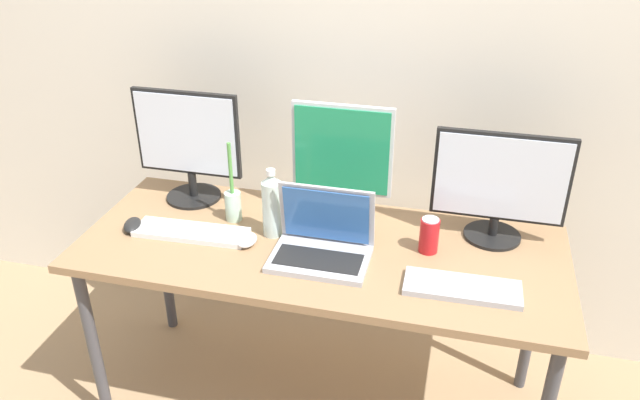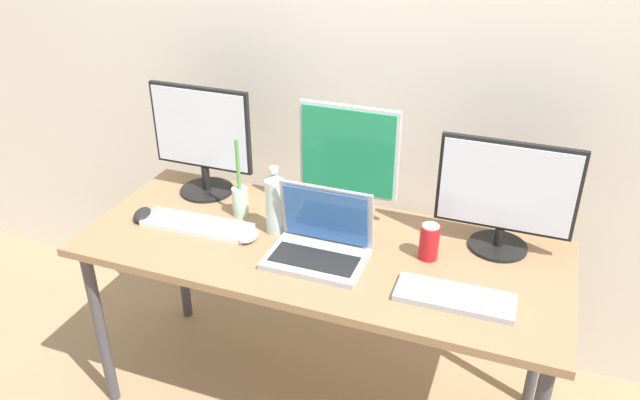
# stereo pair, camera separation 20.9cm
# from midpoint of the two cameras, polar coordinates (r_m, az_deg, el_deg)

# --- Properties ---
(ground_plane) EXTENTS (16.00, 16.00, 0.00)m
(ground_plane) POSITION_cam_midpoint_polar(r_m,az_deg,el_deg) (2.65, 2.37, -17.83)
(ground_plane) COLOR #9E7F5B
(wall_back) EXTENTS (7.00, 0.08, 2.60)m
(wall_back) POSITION_cam_midpoint_polar(r_m,az_deg,el_deg) (2.48, 7.44, 13.85)
(wall_back) COLOR silver
(wall_back) RESTS_ON ground
(work_desk) EXTENTS (1.69, 0.69, 0.74)m
(work_desk) POSITION_cam_midpoint_polar(r_m,az_deg,el_deg) (2.21, 2.71, -5.67)
(work_desk) COLOR #424247
(work_desk) RESTS_ON ground
(monitor_left) EXTENTS (0.42, 0.21, 0.44)m
(monitor_left) POSITION_cam_midpoint_polar(r_m,az_deg,el_deg) (2.45, -8.38, 5.59)
(monitor_left) COLOR black
(monitor_left) RESTS_ON work_desk
(monitor_center) EXTENTS (0.37, 0.18, 0.44)m
(monitor_center) POSITION_cam_midpoint_polar(r_m,az_deg,el_deg) (2.24, 5.27, 3.62)
(monitor_center) COLOR silver
(monitor_center) RESTS_ON work_desk
(monitor_right) EXTENTS (0.46, 0.20, 0.40)m
(monitor_right) POSITION_cam_midpoint_polar(r_m,az_deg,el_deg) (2.18, 19.28, 0.39)
(monitor_right) COLOR black
(monitor_right) RESTS_ON work_desk
(laptop_silver) EXTENTS (0.33, 0.23, 0.24)m
(laptop_silver) POSITION_cam_midpoint_polar(r_m,az_deg,el_deg) (2.09, 2.85, -3.97)
(laptop_silver) COLOR #B7B7BC
(laptop_silver) RESTS_ON work_desk
(keyboard_main) EXTENTS (0.42, 0.14, 0.02)m
(keyboard_main) POSITION_cam_midpoint_polar(r_m,az_deg,el_deg) (2.30, -8.66, -2.33)
(keyboard_main) COLOR white
(keyboard_main) RESTS_ON work_desk
(keyboard_aux) EXTENTS (0.36, 0.14, 0.02)m
(keyboard_aux) POSITION_cam_midpoint_polar(r_m,az_deg,el_deg) (1.98, 15.23, -8.70)
(keyboard_aux) COLOR #B2B2B7
(keyboard_aux) RESTS_ON work_desk
(mouse_by_keyboard) EXTENTS (0.07, 0.10, 0.03)m
(mouse_by_keyboard) POSITION_cam_midpoint_polar(r_m,az_deg,el_deg) (2.20, -3.90, -3.36)
(mouse_by_keyboard) COLOR silver
(mouse_by_keyboard) RESTS_ON work_desk
(mouse_by_laptop) EXTENTS (0.09, 0.12, 0.03)m
(mouse_by_laptop) POSITION_cam_midpoint_polar(r_m,az_deg,el_deg) (2.39, -13.56, -1.38)
(mouse_by_laptop) COLOR black
(mouse_by_laptop) RESTS_ON work_desk
(water_bottle) EXTENTS (0.07, 0.07, 0.26)m
(water_bottle) POSITION_cam_midpoint_polar(r_m,az_deg,el_deg) (2.20, -1.43, -0.32)
(water_bottle) COLOR silver
(water_bottle) RESTS_ON work_desk
(soda_can_near_keyboard) EXTENTS (0.07, 0.07, 0.13)m
(soda_can_near_keyboard) POSITION_cam_midpoint_polar(r_m,az_deg,el_deg) (2.13, 12.74, -3.83)
(soda_can_near_keyboard) COLOR red
(soda_can_near_keyboard) RESTS_ON work_desk
(bamboo_vase) EXTENTS (0.06, 0.06, 0.31)m
(bamboo_vase) POSITION_cam_midpoint_polar(r_m,az_deg,el_deg) (2.34, -4.79, 0.07)
(bamboo_vase) COLOR #B2D1B7
(bamboo_vase) RESTS_ON work_desk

